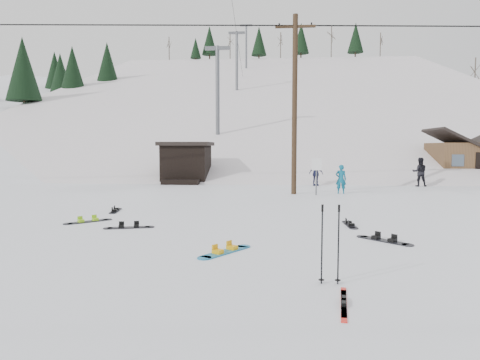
# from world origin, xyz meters

# --- Properties ---
(ground) EXTENTS (200.00, 200.00, 0.00)m
(ground) POSITION_xyz_m (0.00, 0.00, 0.00)
(ground) COLOR white
(ground) RESTS_ON ground
(ski_slope) EXTENTS (60.00, 85.24, 65.97)m
(ski_slope) POSITION_xyz_m (0.00, 55.00, -12.00)
(ski_slope) COLOR silver
(ski_slope) RESTS_ON ground
(ridge_left) EXTENTS (47.54, 95.03, 58.38)m
(ridge_left) POSITION_xyz_m (-36.00, 48.00, -11.00)
(ridge_left) COLOR white
(ridge_left) RESTS_ON ground
(treeline_crest) EXTENTS (50.00, 6.00, 10.00)m
(treeline_crest) POSITION_xyz_m (0.00, 86.00, 0.00)
(treeline_crest) COLOR black
(treeline_crest) RESTS_ON ski_slope
(utility_pole) EXTENTS (2.00, 0.26, 9.00)m
(utility_pole) POSITION_xyz_m (2.00, 14.00, 4.68)
(utility_pole) COLOR #3A2819
(utility_pole) RESTS_ON ground
(trail_sign) EXTENTS (0.50, 0.09, 1.85)m
(trail_sign) POSITION_xyz_m (3.10, 13.58, 1.27)
(trail_sign) COLOR #595B60
(trail_sign) RESTS_ON ground
(lift_hut) EXTENTS (3.40, 4.10, 2.75)m
(lift_hut) POSITION_xyz_m (-5.00, 20.94, 1.36)
(lift_hut) COLOR black
(lift_hut) RESTS_ON ground
(lift_tower_near) EXTENTS (2.20, 0.36, 8.00)m
(lift_tower_near) POSITION_xyz_m (-4.00, 30.00, 7.86)
(lift_tower_near) COLOR #595B60
(lift_tower_near) RESTS_ON ski_slope
(lift_tower_mid) EXTENTS (2.20, 0.36, 8.00)m
(lift_tower_mid) POSITION_xyz_m (-4.00, 50.00, 14.36)
(lift_tower_mid) COLOR #595B60
(lift_tower_mid) RESTS_ON ski_slope
(lift_tower_far) EXTENTS (2.20, 0.36, 8.00)m
(lift_tower_far) POSITION_xyz_m (-4.00, 70.00, 20.86)
(lift_tower_far) COLOR #595B60
(lift_tower_far) RESTS_ON ski_slope
(cabin) EXTENTS (5.39, 4.40, 3.77)m
(cabin) POSITION_xyz_m (15.00, 24.00, 1.48)
(cabin) COLOR brown
(cabin) RESTS_ON ground
(hero_snowboard) EXTENTS (1.09, 1.45, 0.12)m
(hero_snowboard) POSITION_xyz_m (-0.15, 1.61, 0.03)
(hero_snowboard) COLOR #1B7CAF
(hero_snowboard) RESTS_ON ground
(hero_skis) EXTENTS (0.31, 1.48, 0.08)m
(hero_skis) POSITION_xyz_m (2.04, -1.45, 0.02)
(hero_skis) COLOR red
(hero_skis) RESTS_ON ground
(ski_poles) EXTENTS (0.39, 0.10, 1.41)m
(ski_poles) POSITION_xyz_m (1.95, -0.48, 0.72)
(ski_poles) COLOR black
(ski_poles) RESTS_ON ground
(board_scatter_a) EXTENTS (1.45, 0.59, 0.10)m
(board_scatter_a) POSITION_xyz_m (-3.34, 4.33, 0.03)
(board_scatter_a) COLOR black
(board_scatter_a) RESTS_ON ground
(board_scatter_b) EXTENTS (0.46, 1.39, 0.10)m
(board_scatter_b) POSITION_xyz_m (-4.97, 7.55, 0.03)
(board_scatter_b) COLOR black
(board_scatter_b) RESTS_ON ground
(board_scatter_c) EXTENTS (1.22, 1.17, 0.11)m
(board_scatter_c) POSITION_xyz_m (-4.99, 5.22, 0.03)
(board_scatter_c) COLOR black
(board_scatter_c) RESTS_ON ground
(board_scatter_d) EXTENTS (1.21, 1.21, 0.11)m
(board_scatter_d) POSITION_xyz_m (3.79, 3.10, 0.03)
(board_scatter_d) COLOR black
(board_scatter_d) RESTS_ON ground
(board_scatter_f) EXTENTS (0.30, 1.41, 0.10)m
(board_scatter_f) POSITION_xyz_m (3.31, 5.29, 0.03)
(board_scatter_f) COLOR black
(board_scatter_f) RESTS_ON ground
(skier_teal) EXTENTS (0.59, 0.43, 1.50)m
(skier_teal) POSITION_xyz_m (4.43, 14.35, 0.75)
(skier_teal) COLOR #0B5977
(skier_teal) RESTS_ON ground
(skier_dark) EXTENTS (0.96, 0.81, 1.76)m
(skier_dark) POSITION_xyz_m (9.87, 18.84, 0.88)
(skier_dark) COLOR black
(skier_dark) RESTS_ON ground
(skier_pink) EXTENTS (1.34, 1.04, 1.82)m
(skier_pink) POSITION_xyz_m (14.23, 22.85, 0.91)
(skier_pink) COLOR #CF4968
(skier_pink) RESTS_ON ground
(skier_navy) EXTENTS (0.96, 0.68, 1.51)m
(skier_navy) POSITION_xyz_m (3.60, 18.78, 0.75)
(skier_navy) COLOR #1A1E43
(skier_navy) RESTS_ON ground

